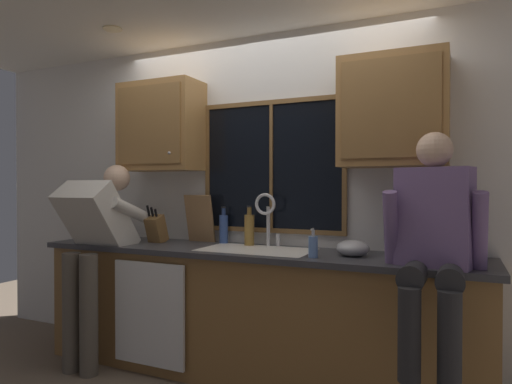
# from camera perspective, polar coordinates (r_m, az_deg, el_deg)

# --- Properties ---
(back_wall) EXTENTS (5.60, 0.12, 2.55)m
(back_wall) POSITION_cam_1_polar(r_m,az_deg,el_deg) (3.53, 1.29, -0.85)
(back_wall) COLOR silver
(back_wall) RESTS_ON floor
(ceiling_downlight_left) EXTENTS (0.14, 0.14, 0.01)m
(ceiling_downlight_left) POSITION_cam_1_polar(r_m,az_deg,el_deg) (3.68, -17.89, 19.24)
(ceiling_downlight_left) COLOR #FFEAB2
(window_glass) EXTENTS (1.10, 0.02, 0.95)m
(window_glass) POSITION_cam_1_polar(r_m,az_deg,el_deg) (3.44, 2.05, 3.27)
(window_glass) COLOR black
(window_frame_top) EXTENTS (1.17, 0.02, 0.04)m
(window_frame_top) POSITION_cam_1_polar(r_m,az_deg,el_deg) (3.49, 1.99, 11.40)
(window_frame_top) COLOR brown
(window_frame_bottom) EXTENTS (1.17, 0.02, 0.04)m
(window_frame_bottom) POSITION_cam_1_polar(r_m,az_deg,el_deg) (3.44, 1.98, -4.94)
(window_frame_bottom) COLOR brown
(window_frame_left) EXTENTS (0.04, 0.02, 0.95)m
(window_frame_left) POSITION_cam_1_polar(r_m,az_deg,el_deg) (3.68, -6.21, 3.10)
(window_frame_left) COLOR brown
(window_frame_right) EXTENTS (0.03, 0.02, 0.95)m
(window_frame_right) POSITION_cam_1_polar(r_m,az_deg,el_deg) (3.25, 11.27, 3.40)
(window_frame_right) COLOR brown
(window_mullion_center) EXTENTS (0.02, 0.02, 0.95)m
(window_mullion_center) POSITION_cam_1_polar(r_m,az_deg,el_deg) (3.43, 1.97, 3.28)
(window_mullion_center) COLOR brown
(lower_cabinet_run) EXTENTS (3.20, 0.58, 0.88)m
(lower_cabinet_run) POSITION_cam_1_polar(r_m,az_deg,el_deg) (3.34, -1.17, -15.47)
(lower_cabinet_run) COLOR olive
(lower_cabinet_run) RESTS_ON floor
(countertop) EXTENTS (3.26, 0.62, 0.04)m
(countertop) POSITION_cam_1_polar(r_m,az_deg,el_deg) (3.23, -1.33, -7.69)
(countertop) COLOR #38383D
(countertop) RESTS_ON lower_cabinet_run
(dishwasher_front) EXTENTS (0.60, 0.02, 0.74)m
(dishwasher_front) POSITION_cam_1_polar(r_m,az_deg,el_deg) (3.40, -13.55, -14.91)
(dishwasher_front) COLOR white
(upper_cabinet_left) EXTENTS (0.68, 0.36, 0.72)m
(upper_cabinet_left) POSITION_cam_1_polar(r_m,az_deg,el_deg) (3.78, -12.05, 8.13)
(upper_cabinet_left) COLOR #9E703D
(upper_cabinet_right) EXTENTS (0.68, 0.36, 0.72)m
(upper_cabinet_right) POSITION_cam_1_polar(r_m,az_deg,el_deg) (3.08, 17.13, 9.81)
(upper_cabinet_right) COLOR #9E703D
(sink) EXTENTS (0.80, 0.46, 0.21)m
(sink) POSITION_cam_1_polar(r_m,az_deg,el_deg) (3.21, 0.03, -9.13)
(sink) COLOR white
(sink) RESTS_ON lower_cabinet_run
(faucet) EXTENTS (0.18, 0.09, 0.40)m
(faucet) POSITION_cam_1_polar(r_m,az_deg,el_deg) (3.33, 1.43, -2.69)
(faucet) COLOR silver
(faucet) RESTS_ON countertop
(person_standing) EXTENTS (0.53, 0.70, 1.55)m
(person_standing) POSITION_cam_1_polar(r_m,az_deg,el_deg) (3.63, -19.88, -5.90)
(person_standing) COLOR #595147
(person_standing) RESTS_ON floor
(person_sitting_on_counter) EXTENTS (0.54, 0.64, 1.26)m
(person_sitting_on_counter) POSITION_cam_1_polar(r_m,az_deg,el_deg) (2.63, 21.73, -5.20)
(person_sitting_on_counter) COLOR #262628
(person_sitting_on_counter) RESTS_ON countertop
(knife_block) EXTENTS (0.12, 0.18, 0.32)m
(knife_block) POSITION_cam_1_polar(r_m,az_deg,el_deg) (3.68, -12.64, -4.64)
(knife_block) COLOR brown
(knife_block) RESTS_ON countertop
(cutting_board) EXTENTS (0.24, 0.10, 0.38)m
(cutting_board) POSITION_cam_1_polar(r_m,az_deg,el_deg) (3.64, -7.22, -3.40)
(cutting_board) COLOR #997047
(cutting_board) RESTS_ON countertop
(mixing_bowl) EXTENTS (0.21, 0.21, 0.11)m
(mixing_bowl) POSITION_cam_1_polar(r_m,az_deg,el_deg) (2.99, 12.28, -7.06)
(mixing_bowl) COLOR #B7B7BC
(mixing_bowl) RESTS_ON countertop
(soap_dispenser) EXTENTS (0.06, 0.07, 0.19)m
(soap_dispenser) POSITION_cam_1_polar(r_m,az_deg,el_deg) (2.87, 7.32, -6.90)
(soap_dispenser) COLOR #668CCC
(soap_dispenser) RESTS_ON countertop
(bottle_green_glass) EXTENTS (0.07, 0.07, 0.29)m
(bottle_green_glass) POSITION_cam_1_polar(r_m,az_deg,el_deg) (3.55, -4.16, -4.63)
(bottle_green_glass) COLOR #334C8C
(bottle_green_glass) RESTS_ON countertop
(bottle_tall_clear) EXTENTS (0.08, 0.08, 0.30)m
(bottle_tall_clear) POSITION_cam_1_polar(r_m,az_deg,el_deg) (3.41, -0.86, -4.76)
(bottle_tall_clear) COLOR olive
(bottle_tall_clear) RESTS_ON countertop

